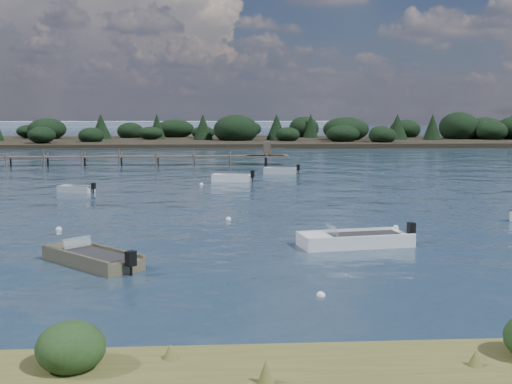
{
  "coord_description": "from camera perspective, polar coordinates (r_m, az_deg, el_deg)",
  "views": [
    {
      "loc": [
        -2.21,
        -27.54,
        6.22
      ],
      "look_at": [
        0.48,
        14.0,
        1.0
      ],
      "focal_mm": 45.0,
      "sensor_mm": 36.0,
      "label": 1
    }
  ],
  "objects": [
    {
      "name": "tender_far_white",
      "position": [
        57.56,
        -2.2,
        1.12
      ],
      "size": [
        3.87,
        2.03,
        1.3
      ],
      "color": "silver",
      "rests_on": "ground"
    },
    {
      "name": "dinghy_mid_white_a",
      "position": [
        30.37,
        8.76,
        -4.43
      ],
      "size": [
        5.71,
        2.77,
        1.31
      ],
      "color": "silver",
      "rests_on": "ground"
    },
    {
      "name": "buoy_extra_a",
      "position": [
        37.34,
        -2.47,
        -2.45
      ],
      "size": [
        0.32,
        0.32,
        0.32
      ],
      "primitive_type": "sphere",
      "color": "silver",
      "rests_on": "ground"
    },
    {
      "name": "dinghy_near_olive",
      "position": [
        27.26,
        -14.38,
        -5.92
      ],
      "size": [
        4.61,
        4.69,
        1.26
      ],
      "color": "brown",
      "rests_on": "ground"
    },
    {
      "name": "buoy_b",
      "position": [
        35.38,
        12.31,
        -3.15
      ],
      "size": [
        0.32,
        0.32,
        0.32
      ],
      "primitive_type": "sphere",
      "color": "silver",
      "rests_on": "ground"
    },
    {
      "name": "ground",
      "position": [
        87.79,
        -2.26,
        3.08
      ],
      "size": [
        400.0,
        400.0,
        0.0
      ],
      "primitive_type": "plane",
      "color": "#182839",
      "rests_on": "ground"
    },
    {
      "name": "buoy_e",
      "position": [
        55.3,
        -4.88,
        0.66
      ],
      "size": [
        0.32,
        0.32,
        0.32
      ],
      "primitive_type": "sphere",
      "color": "silver",
      "rests_on": "ground"
    },
    {
      "name": "buoy_a",
      "position": [
        22.19,
        5.77,
        -9.17
      ],
      "size": [
        0.32,
        0.32,
        0.32
      ],
      "primitive_type": "sphere",
      "color": "silver",
      "rests_on": "ground"
    },
    {
      "name": "buoy_c",
      "position": [
        35.69,
        -17.12,
        -3.21
      ],
      "size": [
        0.32,
        0.32,
        0.32
      ],
      "primitive_type": "sphere",
      "color": "silver",
      "rests_on": "ground"
    },
    {
      "name": "shore_lip",
      "position": [
        16.7,
        4.3,
        -14.74
      ],
      "size": [
        160.0,
        0.6,
        0.3
      ],
      "primitive_type": "cube",
      "color": "black",
      "rests_on": "ground"
    },
    {
      "name": "far_headland",
      "position": [
        130.48,
        8.37,
        5.21
      ],
      "size": [
        190.0,
        40.0,
        5.8
      ],
      "color": "black",
      "rests_on": "ground"
    },
    {
      "name": "tender_far_grey_b",
      "position": [
        64.76,
        2.15,
        1.79
      ],
      "size": [
        3.7,
        1.94,
        1.24
      ],
      "color": "#A3A8AA",
      "rests_on": "ground"
    },
    {
      "name": "tender_far_grey",
      "position": [
        51.82,
        -15.68,
        0.14
      ],
      "size": [
        3.12,
        2.12,
        1.0
      ],
      "color": "#A3A8AA",
      "rests_on": "ground"
    },
    {
      "name": "jetty",
      "position": [
        78.2,
        -18.19,
        2.95
      ],
      "size": [
        64.5,
        3.2,
        3.4
      ],
      "color": "#50463B",
      "rests_on": "ground"
    }
  ]
}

